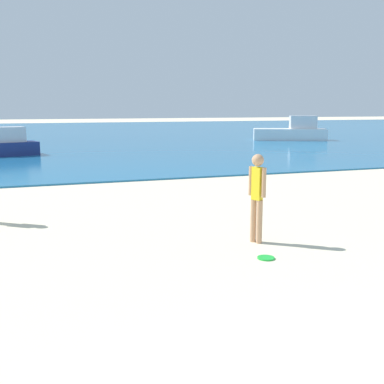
{
  "coord_description": "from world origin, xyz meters",
  "views": [
    {
      "loc": [
        -2.78,
        -0.98,
        2.46
      ],
      "look_at": [
        0.32,
        8.04,
        0.73
      ],
      "focal_mm": 43.97,
      "sensor_mm": 36.0,
      "label": 1
    }
  ],
  "objects": [
    {
      "name": "boat_far",
      "position": [
        15.42,
        29.39,
        0.67
      ],
      "size": [
        5.43,
        3.66,
        1.77
      ],
      "rotation": [
        0.0,
        0.0,
        2.72
      ],
      "color": "white",
      "rests_on": "water"
    },
    {
      "name": "person_standing",
      "position": [
        1.05,
        6.55,
        0.93
      ],
      "size": [
        0.22,
        0.35,
        1.63
      ],
      "rotation": [
        0.0,
        0.0,
        2.01
      ],
      "color": "tan",
      "rests_on": "ground"
    },
    {
      "name": "frisbee",
      "position": [
        0.78,
        5.64,
        0.01
      ],
      "size": [
        0.28,
        0.28,
        0.03
      ],
      "primitive_type": "cylinder",
      "color": "green",
      "rests_on": "ground"
    },
    {
      "name": "water",
      "position": [
        0.0,
        44.34,
        0.03
      ],
      "size": [
        160.0,
        60.0,
        0.06
      ],
      "primitive_type": "cube",
      "color": "#1E6B9E",
      "rests_on": "ground"
    }
  ]
}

